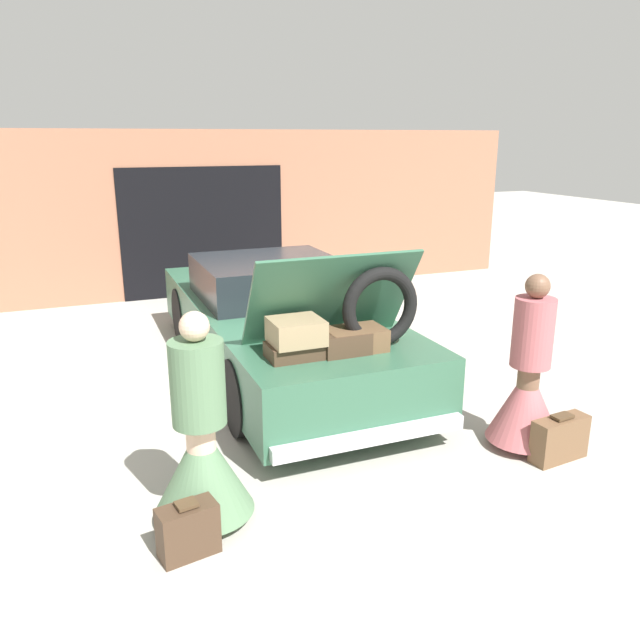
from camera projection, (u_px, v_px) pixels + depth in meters
ground_plane at (278, 369)px, 7.45m from camera, size 40.00×40.00×0.00m
garage_wall_back at (202, 215)px, 10.70m from camera, size 12.00×0.14×2.80m
car at (278, 322)px, 7.26m from camera, size 1.87×4.97×1.71m
person_left at (202, 450)px, 4.38m from camera, size 0.72×0.72×1.56m
person_right at (527, 388)px, 5.45m from camera, size 0.66×0.66×1.58m
suitcase_beside_left_person at (188, 530)px, 4.10m from camera, size 0.42×0.26×0.39m
suitcase_beside_right_person at (560, 439)px, 5.32m from camera, size 0.54×0.24×0.41m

